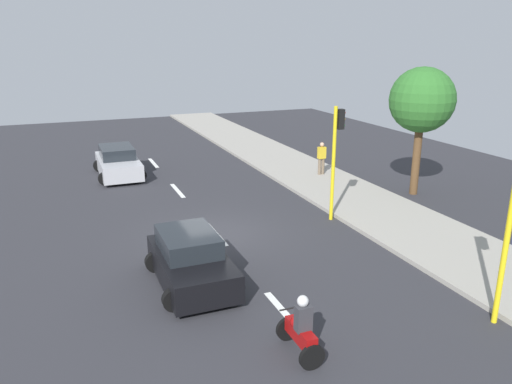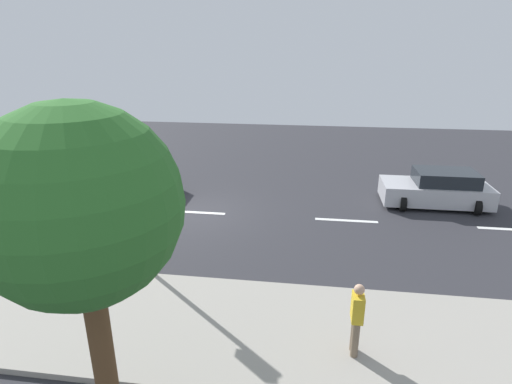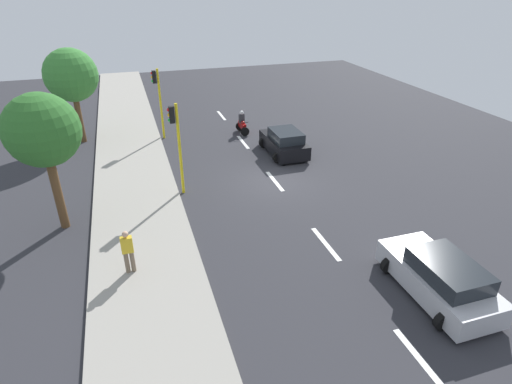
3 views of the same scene
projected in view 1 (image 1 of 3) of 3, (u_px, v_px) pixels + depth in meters
ground_plane at (216, 236)px, 18.37m from camera, size 40.00×60.00×0.10m
sidewalk at (375, 209)px, 20.85m from camera, size 4.00×60.00×0.15m
lane_stripe_north at (285, 313)px, 13.04m from camera, size 0.20×2.40×0.01m
lane_stripe_mid at (216, 234)px, 18.36m from camera, size 0.20×2.40×0.01m
lane_stripe_south at (178, 191)px, 23.68m from camera, size 0.20×2.40×0.01m
lane_stripe_far_south at (153, 163)px, 29.00m from camera, size 0.20×2.40×0.01m
car_black at (191, 261)px, 14.47m from camera, size 2.29×3.81×1.52m
car_silver at (118, 163)px, 26.08m from camera, size 2.36×4.33×1.52m
motorcycle at (301, 330)px, 11.16m from camera, size 0.60×1.30×1.53m
pedestrian_near_signal at (322, 157)px, 25.73m from camera, size 0.40×0.24×1.69m
traffic_light_midblock at (336, 147)px, 19.07m from camera, size 0.49×0.24×4.50m
street_tree_north at (422, 101)px, 21.96m from camera, size 2.88×2.88×5.78m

